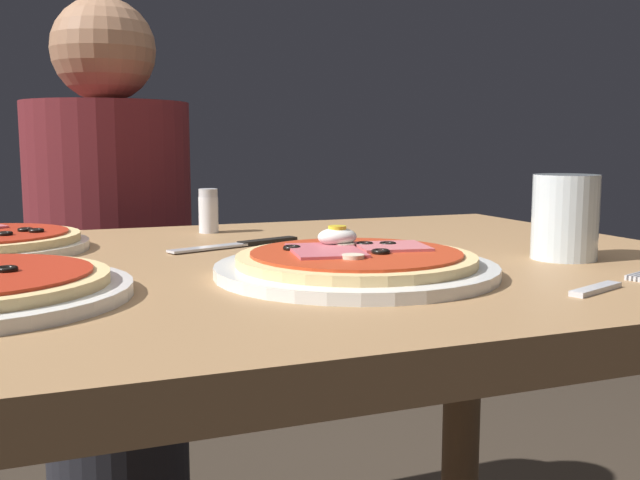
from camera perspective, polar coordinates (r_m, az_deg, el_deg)
name	(u,v)px	position (r m, az deg, el deg)	size (l,w,h in m)	color
dining_table	(283,372)	(0.89, -2.92, -10.26)	(1.05, 0.78, 0.77)	#9E754C
pizza_foreground	(356,264)	(0.75, 2.80, -1.88)	(0.29, 0.29, 0.05)	white
water_glass_near	(565,223)	(0.90, 18.61, 1.27)	(0.08, 0.08, 0.10)	silver
fork	(610,285)	(0.74, 21.77, -3.29)	(0.15, 0.07, 0.00)	silver
knife	(245,244)	(0.97, -5.92, -0.29)	(0.19, 0.08, 0.01)	silver
salt_shaker	(208,211)	(1.12, -8.73, 2.25)	(0.03, 0.03, 0.07)	white
diner_person	(114,312)	(1.54, -15.85, -5.45)	(0.32, 0.32, 1.18)	black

